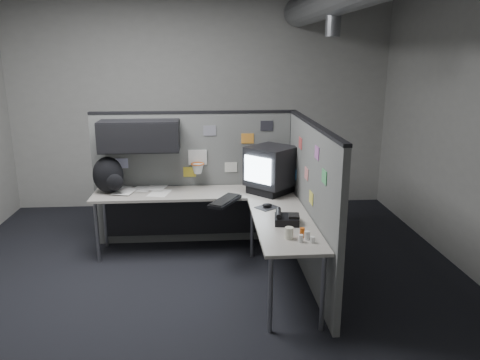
{
  "coord_description": "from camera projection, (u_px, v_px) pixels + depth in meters",
  "views": [
    {
      "loc": [
        0.05,
        -4.23,
        2.27
      ],
      "look_at": [
        0.39,
        0.35,
        1.03
      ],
      "focal_mm": 35.0,
      "sensor_mm": 36.0,
      "label": 1
    }
  ],
  "objects": [
    {
      "name": "room",
      "position": [
        261.0,
        75.0,
        4.16
      ],
      "size": [
        5.62,
        5.62,
        3.22
      ],
      "color": "black",
      "rests_on": "ground"
    },
    {
      "name": "partition_back",
      "position": [
        181.0,
        165.0,
        5.57
      ],
      "size": [
        2.44,
        0.42,
        1.63
      ],
      "color": "slate",
      "rests_on": "ground"
    },
    {
      "name": "partition_right",
      "position": [
        311.0,
        203.0,
        4.74
      ],
      "size": [
        0.07,
        2.23,
        1.63
      ],
      "color": "slate",
      "rests_on": "ground"
    },
    {
      "name": "desk",
      "position": [
        216.0,
        209.0,
        5.19
      ],
      "size": [
        2.31,
        2.11,
        0.73
      ],
      "color": "#A39D93",
      "rests_on": "ground"
    },
    {
      "name": "monitor",
      "position": [
        271.0,
        169.0,
        5.33
      ],
      "size": [
        0.66,
        0.66,
        0.53
      ],
      "rotation": [
        0.0,
        0.0,
        -0.01
      ],
      "color": "black",
      "rests_on": "desk"
    },
    {
      "name": "keyboard",
      "position": [
        225.0,
        201.0,
        5.01
      ],
      "size": [
        0.39,
        0.52,
        0.04
      ],
      "rotation": [
        0.0,
        0.0,
        0.29
      ],
      "color": "black",
      "rests_on": "desk"
    },
    {
      "name": "mouse",
      "position": [
        267.0,
        206.0,
        4.85
      ],
      "size": [
        0.28,
        0.27,
        0.05
      ],
      "rotation": [
        0.0,
        0.0,
        -0.17
      ],
      "color": "black",
      "rests_on": "desk"
    },
    {
      "name": "phone",
      "position": [
        286.0,
        219.0,
        4.41
      ],
      "size": [
        0.25,
        0.27,
        0.12
      ],
      "rotation": [
        0.0,
        0.0,
        -0.31
      ],
      "color": "black",
      "rests_on": "desk"
    },
    {
      "name": "bottles",
      "position": [
        305.0,
        236.0,
        4.01
      ],
      "size": [
        0.14,
        0.17,
        0.09
      ],
      "rotation": [
        0.0,
        0.0,
        -0.01
      ],
      "color": "silver",
      "rests_on": "desk"
    },
    {
      "name": "cup",
      "position": [
        289.0,
        233.0,
        4.03
      ],
      "size": [
        0.08,
        0.08,
        0.1
      ],
      "primitive_type": "cylinder",
      "rotation": [
        0.0,
        0.0,
        -0.09
      ],
      "color": "beige",
      "rests_on": "desk"
    },
    {
      "name": "papers",
      "position": [
        136.0,
        189.0,
        5.5
      ],
      "size": [
        0.83,
        0.65,
        0.02
      ],
      "rotation": [
        0.0,
        0.0,
        -0.23
      ],
      "color": "white",
      "rests_on": "desk"
    },
    {
      "name": "backpack",
      "position": [
        109.0,
        176.0,
        5.32
      ],
      "size": [
        0.41,
        0.37,
        0.42
      ],
      "rotation": [
        0.0,
        0.0,
        0.35
      ],
      "color": "black",
      "rests_on": "desk"
    }
  ]
}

